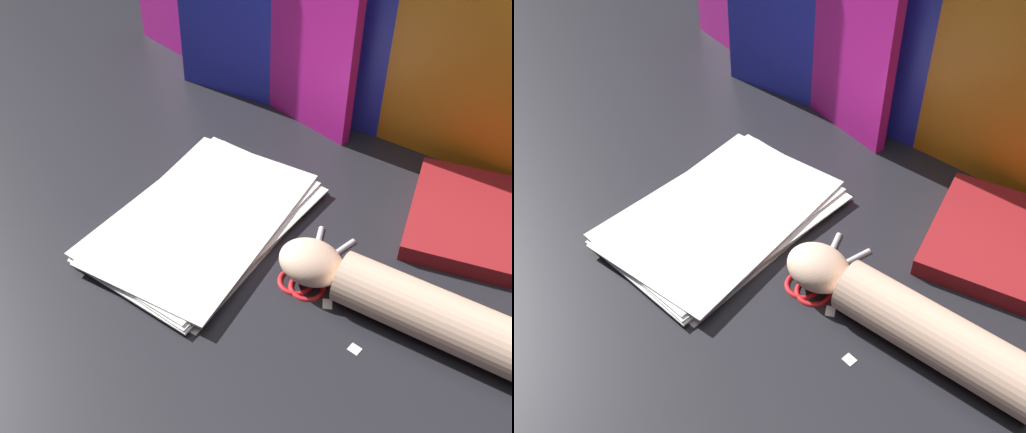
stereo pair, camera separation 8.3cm
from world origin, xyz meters
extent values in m
plane|color=black|center=(0.00, 0.00, 0.00)|extent=(6.00, 6.00, 0.00)
cube|color=#2833D1|center=(0.01, 0.38, 0.21)|extent=(0.82, 0.11, 0.43)
cube|color=white|center=(-0.11, 0.02, 0.00)|extent=(0.23, 0.35, 0.00)
cube|color=white|center=(-0.10, 0.02, 0.00)|extent=(0.22, 0.35, 0.00)
cube|color=white|center=(-0.10, 0.01, 0.01)|extent=(0.22, 0.34, 0.00)
cube|color=white|center=(-0.10, 0.02, 0.01)|extent=(0.23, 0.35, 0.00)
cube|color=white|center=(-0.11, 0.02, 0.01)|extent=(0.22, 0.34, 0.00)
cube|color=white|center=(-0.11, 0.02, 0.02)|extent=(0.25, 0.36, 0.00)
cube|color=maroon|center=(0.21, 0.24, 0.01)|extent=(0.20, 0.25, 0.03)
sphere|color=silver|center=(0.07, 0.03, 0.00)|extent=(0.01, 0.01, 0.01)
cylinder|color=silver|center=(0.06, 0.07, 0.00)|extent=(0.04, 0.09, 0.01)
torus|color=red|center=(0.08, 0.00, 0.00)|extent=(0.07, 0.07, 0.01)
cylinder|color=silver|center=(0.08, 0.07, 0.00)|extent=(0.03, 0.09, 0.01)
torus|color=red|center=(0.07, 0.00, 0.00)|extent=(0.06, 0.06, 0.01)
cylinder|color=beige|center=(0.25, 0.02, 0.03)|extent=(0.26, 0.08, 0.07)
ellipsoid|color=beige|center=(0.08, 0.01, 0.03)|extent=(0.09, 0.08, 0.05)
cube|color=white|center=(0.18, -0.05, 0.00)|extent=(0.02, 0.01, 0.00)
cube|color=white|center=(0.12, -0.01, 0.00)|extent=(0.02, 0.02, 0.00)
camera|label=1|loc=(0.32, -0.47, 0.63)|focal=42.00mm
camera|label=2|loc=(0.39, -0.42, 0.63)|focal=42.00mm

